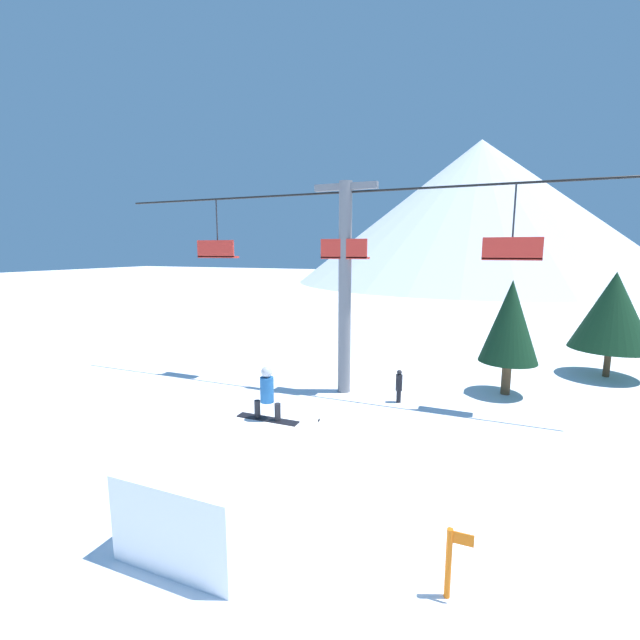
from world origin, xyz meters
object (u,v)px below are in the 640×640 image
Objects in this scene: distant_skier at (399,385)px; trail_marker at (450,561)px; snow_ramp at (230,480)px; snowboarder at (267,393)px; pine_tree_near at (510,322)px.

trail_marker is at bearing -72.94° from distant_skier.
snow_ramp is 2.50× the size of snowboarder.
pine_tree_near is 4.90m from distant_skier.
snowboarder reaches higher than snow_ramp.
snowboarder is at bearing 84.11° from snow_ramp.
distant_skier is (1.81, 8.06, -0.15)m from snow_ramp.
trail_marker is at bearing -95.20° from pine_tree_near.
snow_ramp is 0.86× the size of pine_tree_near.
snowboarder is 0.34× the size of pine_tree_near.
pine_tree_near is (5.30, 9.19, 0.58)m from snowboarder.
snow_ramp is 4.47m from trail_marker.
pine_tree_near is at bearing 84.80° from trail_marker.
snowboarder reaches higher than distant_skier.
pine_tree_near is 3.69× the size of trail_marker.
pine_tree_near reaches higher than snow_ramp.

